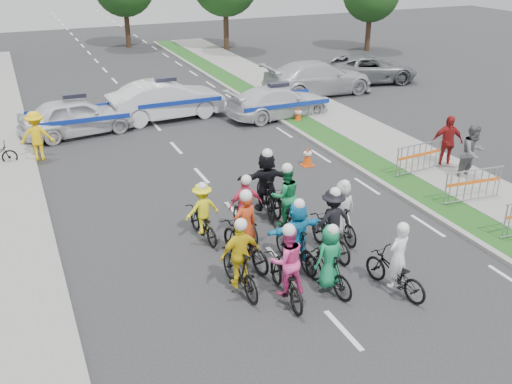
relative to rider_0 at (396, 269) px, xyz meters
name	(u,v)px	position (x,y,z in m)	size (l,w,h in m)	color
ground	(343,330)	(-1.79, -0.75, -0.60)	(90.00, 90.00, 0.00)	#28282B
curb_right	(399,194)	(3.31, 4.25, -0.54)	(0.20, 60.00, 0.12)	gray
grass_strip	(417,190)	(4.01, 4.25, -0.54)	(1.20, 60.00, 0.11)	#184416
sidewalk_right	(462,181)	(5.81, 4.25, -0.53)	(2.40, 60.00, 0.13)	gray
rider_0	(396,269)	(0.00, 0.00, 0.00)	(0.95, 1.85, 1.80)	black
rider_1	(329,265)	(-1.35, 0.64, 0.08)	(0.80, 1.70, 1.73)	black
rider_2	(286,271)	(-2.37, 0.74, 0.11)	(0.84, 1.92, 1.91)	black
rider_3	(240,264)	(-3.18, 1.41, 0.13)	(0.97, 1.83, 1.89)	black
rider_4	(331,228)	(-0.46, 2.04, 0.13)	(1.04, 1.84, 1.87)	black
rider_5	(297,238)	(-1.54, 1.85, 0.18)	(1.52, 1.81, 1.85)	black
rider_6	(245,239)	(-2.61, 2.49, 0.07)	(1.03, 2.07, 2.02)	black
rider_7	(341,216)	(0.18, 2.61, 0.09)	(0.74, 1.66, 1.74)	black
rider_8	(285,205)	(-0.93, 3.69, 0.13)	(0.88, 2.00, 1.98)	black
rider_9	(245,214)	(-2.09, 3.70, 0.11)	(0.93, 1.76, 1.84)	black
rider_10	(203,216)	(-3.14, 4.10, 0.06)	(0.97, 1.68, 1.67)	black
rider_11	(266,187)	(-1.00, 4.77, 0.25)	(1.68, 2.00, 2.03)	black
police_car_0	(77,116)	(-4.93, 14.40, 0.17)	(1.81, 4.50, 1.53)	silver
police_car_1	(167,100)	(-1.02, 15.10, 0.24)	(1.76, 5.05, 1.67)	silver
police_car_2	(278,102)	(3.56, 13.39, 0.09)	(1.92, 4.72, 1.37)	silver
civilian_sedan	(318,78)	(7.12, 16.15, 0.23)	(2.32, 5.71, 1.66)	silver
civilian_suv	(368,69)	(10.88, 17.29, 0.15)	(2.47, 5.35, 1.49)	slate
spectator_1	(473,153)	(6.18, 4.34, 0.36)	(0.93, 0.73, 1.92)	#5C5B60
spectator_2	(447,142)	(6.16, 5.53, 0.34)	(1.10, 0.46, 1.88)	maroon
marshal_hiviz	(37,136)	(-6.62, 12.02, 0.30)	(1.16, 0.67, 1.80)	yellow
barrier_1	(473,187)	(4.91, 2.89, -0.04)	(2.00, 0.50, 1.12)	#A5A8AD
barrier_2	(419,159)	(4.91, 5.39, -0.04)	(2.00, 0.50, 1.12)	#A5A8AD
cone_0	(308,156)	(1.93, 7.65, -0.26)	(0.40, 0.40, 0.70)	#F24C0C
cone_1	(298,115)	(3.99, 12.30, -0.26)	(0.40, 0.40, 0.70)	#F24C0C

